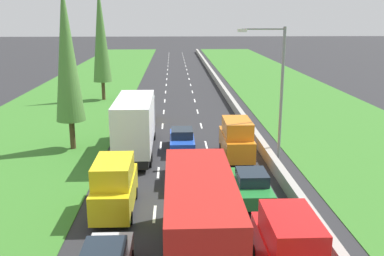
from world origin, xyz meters
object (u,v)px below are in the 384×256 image
Objects in this scene: grey_sedan_centre_lane at (185,169)px; green_sedan_right_lane at (251,185)px; poplar_tree_second at (67,53)px; poplar_tree_third at (101,34)px; red_box_truck_centre_lane at (198,220)px; red_van_right_lane at (289,249)px; street_light_mast at (277,84)px; blue_sedan_centre_lane at (182,139)px; white_box_truck_left_lane at (136,124)px; orange_van_right_lane at (236,139)px; yellow_sedan_left_lane at (145,113)px; yellow_van_left_lane at (115,186)px.

grey_sedan_centre_lane is 1.00× the size of green_sedan_right_lane.
poplar_tree_second is 0.92× the size of poplar_tree_third.
poplar_tree_third is at bearing 104.16° from red_box_truck_centre_lane.
red_van_right_lane is 15.43m from street_light_mast.
grey_sedan_centre_lane is at bearing 108.73° from red_van_right_lane.
blue_sedan_centre_lane is at bearing -4.38° from poplar_tree_second.
orange_van_right_lane is at bearing -12.12° from white_box_truck_left_lane.
red_van_right_lane is at bearing -75.23° from yellow_sedan_left_lane.
grey_sedan_centre_lane is 12.51m from poplar_tree_second.
orange_van_right_lane is 26.39m from poplar_tree_third.
red_box_truck_centre_lane is 2.09× the size of yellow_sedan_left_lane.
grey_sedan_centre_lane is 5.71m from orange_van_right_lane.
blue_sedan_centre_lane is at bearing 70.86° from yellow_van_left_lane.
blue_sedan_centre_lane and yellow_sedan_left_lane have the same top height.
red_box_truck_centre_lane is 2.09× the size of blue_sedan_centre_lane.
poplar_tree_third is (-0.68, 19.58, 0.55)m from poplar_tree_second.
red_van_right_lane is (7.16, -6.46, 0.00)m from yellow_van_left_lane.
street_light_mast reaches higher than blue_sedan_centre_lane.
yellow_sedan_left_lane is at bearing -63.37° from poplar_tree_third.
red_box_truck_centre_lane reaches higher than orange_van_right_lane.
white_box_truck_left_lane reaches higher than blue_sedan_centre_lane.
green_sedan_right_lane is (3.25, 6.77, -1.37)m from red_box_truck_centre_lane.
blue_sedan_centre_lane is 1.00× the size of green_sedan_right_lane.
red_box_truck_centre_lane is 7.63m from green_sedan_right_lane.
white_box_truck_left_lane is 1.92× the size of orange_van_right_lane.
yellow_sedan_left_lane is at bearing 110.46° from green_sedan_right_lane.
yellow_van_left_lane is 11.01m from blue_sedan_centre_lane.
orange_van_right_lane is 13.46m from poplar_tree_second.
grey_sedan_centre_lane is at bearing -60.13° from white_box_truck_left_lane.
poplar_tree_second is 19.60m from poplar_tree_third.
poplar_tree_third reaches higher than red_box_truck_centre_lane.
grey_sedan_centre_lane is (3.64, 3.93, -0.59)m from yellow_van_left_lane.
green_sedan_right_lane is (7.15, 1.21, -0.59)m from yellow_van_left_lane.
red_box_truck_centre_lane is 14.24m from orange_van_right_lane.
red_van_right_lane is 1.00× the size of orange_van_right_lane.
grey_sedan_centre_lane is 0.92× the size of orange_van_right_lane.
red_van_right_lane is 39.56m from poplar_tree_third.
street_light_mast is (2.82, 7.00, 4.42)m from green_sedan_right_lane.
red_box_truck_centre_lane is at bearing -115.66° from green_sedan_right_lane.
red_van_right_lane is at bearing -71.53° from poplar_tree_third.
blue_sedan_centre_lane is at bearing 91.07° from red_box_truck_centre_lane.
poplar_tree_third is at bearing 116.63° from yellow_sedan_left_lane.
blue_sedan_centre_lane is (-0.04, 6.46, 0.00)m from grey_sedan_centre_lane.
yellow_sedan_left_lane is (-6.87, 18.40, 0.00)m from green_sedan_right_lane.
white_box_truck_left_lane is at bearing 170.97° from street_light_mast.
white_box_truck_left_lane is 0.71× the size of poplar_tree_third.
green_sedan_right_lane is at bearing -37.71° from grey_sedan_centre_lane.
white_box_truck_left_lane reaches higher than grey_sedan_centre_lane.
red_van_right_lane is at bearing -100.85° from street_light_mast.
white_box_truck_left_lane reaches higher than green_sedan_right_lane.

